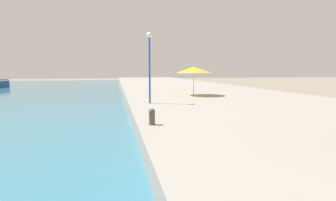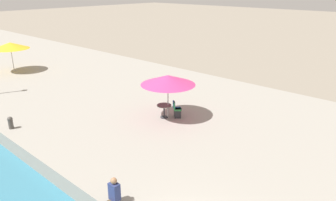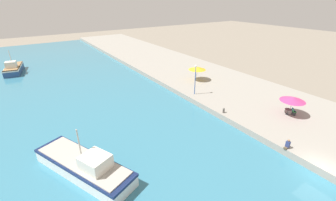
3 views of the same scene
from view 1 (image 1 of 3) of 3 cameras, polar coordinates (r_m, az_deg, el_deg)
The scene contains 4 objects.
quay_promenade at distance 36.26m, azimuth 2.75°, elevation 2.56°, with size 16.00×90.00×0.79m.
cafe_umbrella_white at distance 22.56m, azimuth 5.63°, elevation 6.65°, with size 3.01×3.01×2.45m.
mooring_bollard at distance 10.39m, azimuth -3.52°, elevation -3.41°, with size 0.26×0.26×0.65m.
lamppost at distance 17.05m, azimuth -4.05°, elevation 9.74°, with size 0.36×0.36×4.56m.
Camera 1 is at (-0.79, 1.91, 2.94)m, focal length 28.00 mm.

